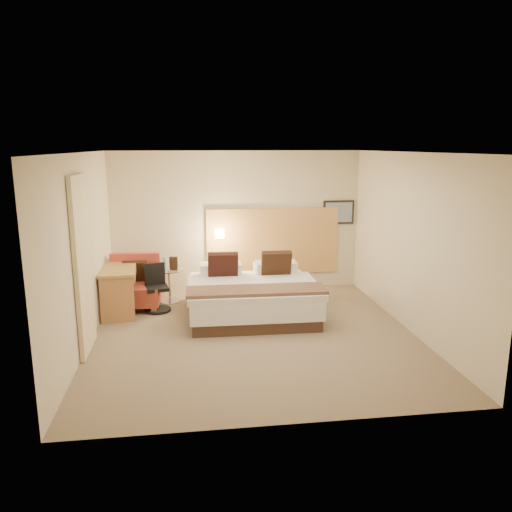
{
  "coord_description": "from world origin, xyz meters",
  "views": [
    {
      "loc": [
        -0.93,
        -7.03,
        2.8
      ],
      "look_at": [
        0.11,
        0.61,
        1.08
      ],
      "focal_mm": 35.0,
      "sensor_mm": 36.0,
      "label": 1
    }
  ],
  "objects": [
    {
      "name": "lamp_arm",
      "position": [
        -0.35,
        2.42,
        1.15
      ],
      "size": [
        0.02,
        0.12,
        0.02
      ],
      "primitive_type": "cylinder",
      "rotation": [
        1.57,
        0.0,
        0.0
      ],
      "color": "silver",
      "rests_on": "wall_back"
    },
    {
      "name": "headboard_panel",
      "position": [
        0.7,
        2.47,
        0.95
      ],
      "size": [
        2.6,
        0.04,
        1.3
      ],
      "primitive_type": "cube",
      "color": "tan",
      "rests_on": "wall_back"
    },
    {
      "name": "art_frame",
      "position": [
        2.02,
        2.48,
        1.5
      ],
      "size": [
        0.62,
        0.03,
        0.47
      ],
      "primitive_type": "cube",
      "color": "black",
      "rests_on": "wall_back"
    },
    {
      "name": "wall_front",
      "position": [
        0.0,
        -2.51,
        1.35
      ],
      "size": [
        4.8,
        0.02,
        2.7
      ],
      "primitive_type": "cube",
      "color": "beige",
      "rests_on": "floor"
    },
    {
      "name": "floor",
      "position": [
        0.0,
        0.0,
        -0.01
      ],
      "size": [
        4.8,
        5.0,
        0.02
      ],
      "primitive_type": "cube",
      "color": "#786751",
      "rests_on": "ground"
    },
    {
      "name": "art_canvas",
      "position": [
        2.02,
        2.46,
        1.5
      ],
      "size": [
        0.54,
        0.01,
        0.39
      ],
      "primitive_type": "cube",
      "color": "gray",
      "rests_on": "wall_back"
    },
    {
      "name": "desk",
      "position": [
        -2.11,
        1.41,
        0.62
      ],
      "size": [
        0.67,
        1.31,
        0.79
      ],
      "color": "#A2823F",
      "rests_on": "floor"
    },
    {
      "name": "ceiling",
      "position": [
        0.0,
        0.0,
        2.71
      ],
      "size": [
        4.8,
        5.0,
        0.02
      ],
      "primitive_type": "cube",
      "color": "white",
      "rests_on": "floor"
    },
    {
      "name": "lamp_shade",
      "position": [
        -0.35,
        2.36,
        1.15
      ],
      "size": [
        0.15,
        0.15,
        0.15
      ],
      "primitive_type": "cube",
      "color": "#FBE9C4",
      "rests_on": "wall_back"
    },
    {
      "name": "desk_chair",
      "position": [
        -1.51,
        1.36,
        0.33
      ],
      "size": [
        0.54,
        0.54,
        0.81
      ],
      "color": "black",
      "rests_on": "floor"
    },
    {
      "name": "wall_left",
      "position": [
        -2.41,
        0.0,
        1.35
      ],
      "size": [
        0.02,
        5.0,
        2.7
      ],
      "primitive_type": "cube",
      "color": "beige",
      "rests_on": "floor"
    },
    {
      "name": "bottle_a",
      "position": [
        -1.38,
        1.86,
        0.72
      ],
      "size": [
        0.08,
        0.08,
        0.22
      ],
      "primitive_type": "cylinder",
      "rotation": [
        0.0,
        0.0,
        -0.19
      ],
      "color": "#98CBEC",
      "rests_on": "side_table"
    },
    {
      "name": "curtain",
      "position": [
        -2.36,
        -0.25,
        1.22
      ],
      "size": [
        0.06,
        0.9,
        2.42
      ],
      "primitive_type": "cube",
      "color": "beige",
      "rests_on": "wall_left"
    },
    {
      "name": "lounge_chair",
      "position": [
        -1.9,
        1.59,
        0.37
      ],
      "size": [
        0.9,
        0.79,
        0.92
      ],
      "color": "#996A48",
      "rests_on": "floor"
    },
    {
      "name": "wall_back",
      "position": [
        0.0,
        2.51,
        1.35
      ],
      "size": [
        4.8,
        0.02,
        2.7
      ],
      "primitive_type": "cube",
      "color": "beige",
      "rests_on": "floor"
    },
    {
      "name": "bed",
      "position": [
        0.09,
        0.97,
        0.34
      ],
      "size": [
        2.16,
        2.09,
        1.03
      ],
      "color": "#3E291F",
      "rests_on": "floor"
    },
    {
      "name": "wall_right",
      "position": [
        2.41,
        0.0,
        1.35
      ],
      "size": [
        0.02,
        5.0,
        2.7
      ],
      "primitive_type": "cube",
      "color": "beige",
      "rests_on": "floor"
    },
    {
      "name": "side_table",
      "position": [
        -1.31,
        1.82,
        0.34
      ],
      "size": [
        0.64,
        0.64,
        0.61
      ],
      "color": "silver",
      "rests_on": "floor"
    },
    {
      "name": "menu_folder",
      "position": [
        -1.22,
        1.76,
        0.73
      ],
      "size": [
        0.15,
        0.08,
        0.24
      ],
      "primitive_type": "cube",
      "rotation": [
        0.0,
        0.0,
        -0.19
      ],
      "color": "#322114",
      "rests_on": "side_table"
    }
  ]
}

